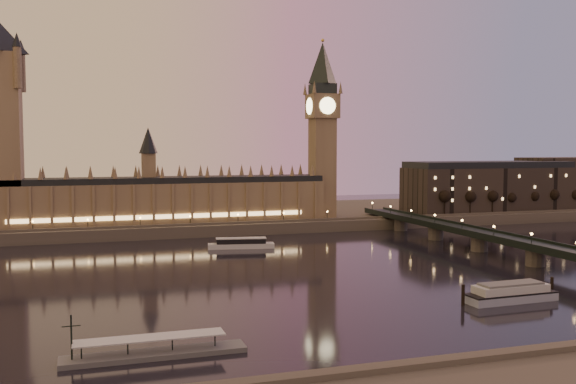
# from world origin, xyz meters

# --- Properties ---
(ground) EXTENTS (700.00, 700.00, 0.00)m
(ground) POSITION_xyz_m (0.00, 0.00, 0.00)
(ground) COLOR black
(ground) RESTS_ON ground
(far_embankment) EXTENTS (560.00, 130.00, 6.00)m
(far_embankment) POSITION_xyz_m (30.00, 165.00, 3.00)
(far_embankment) COLOR #423D35
(far_embankment) RESTS_ON ground
(palace_of_westminster) EXTENTS (180.00, 26.62, 52.00)m
(palace_of_westminster) POSITION_xyz_m (-40.12, 120.99, 21.71)
(palace_of_westminster) COLOR brown
(palace_of_westminster) RESTS_ON ground
(big_ben) EXTENTS (17.68, 17.68, 104.00)m
(big_ben) POSITION_xyz_m (53.99, 120.99, 63.95)
(big_ben) COLOR brown
(big_ben) RESTS_ON ground
(westminster_bridge) EXTENTS (13.20, 260.00, 15.30)m
(westminster_bridge) POSITION_xyz_m (91.61, 0.00, 5.52)
(westminster_bridge) COLOR black
(westminster_bridge) RESTS_ON ground
(city_block) EXTENTS (155.00, 45.00, 34.00)m
(city_block) POSITION_xyz_m (194.94, 130.93, 22.24)
(city_block) COLOR black
(city_block) RESTS_ON ground
(bare_tree_0) EXTENTS (6.71, 6.71, 13.65)m
(bare_tree_0) POSITION_xyz_m (128.79, 109.00, 16.21)
(bare_tree_0) COLOR black
(bare_tree_0) RESTS_ON ground
(bare_tree_1) EXTENTS (6.71, 6.71, 13.65)m
(bare_tree_1) POSITION_xyz_m (145.28, 109.00, 16.21)
(bare_tree_1) COLOR black
(bare_tree_1) RESTS_ON ground
(bare_tree_2) EXTENTS (6.71, 6.71, 13.65)m
(bare_tree_2) POSITION_xyz_m (161.77, 109.00, 16.21)
(bare_tree_2) COLOR black
(bare_tree_2) RESTS_ON ground
(bare_tree_3) EXTENTS (6.71, 6.71, 13.65)m
(bare_tree_3) POSITION_xyz_m (178.26, 109.00, 16.21)
(bare_tree_3) COLOR black
(bare_tree_3) RESTS_ON ground
(bare_tree_4) EXTENTS (6.71, 6.71, 13.65)m
(bare_tree_4) POSITION_xyz_m (194.75, 109.00, 16.21)
(bare_tree_4) COLOR black
(bare_tree_4) RESTS_ON ground
(bare_tree_5) EXTENTS (6.71, 6.71, 13.65)m
(bare_tree_5) POSITION_xyz_m (211.24, 109.00, 16.21)
(bare_tree_5) COLOR black
(bare_tree_5) RESTS_ON ground
(cruise_boat_a) EXTENTS (31.64, 11.99, 4.95)m
(cruise_boat_a) POSITION_xyz_m (-9.68, 60.47, 2.18)
(cruise_boat_a) COLOR silver
(cruise_boat_a) RESTS_ON ground
(moored_barge) EXTENTS (34.26, 9.26, 6.28)m
(moored_barge) POSITION_xyz_m (45.15, -66.00, 2.65)
(moored_barge) COLOR #919CB9
(moored_barge) RESTS_ON ground
(pontoon_pier) EXTENTS (41.68, 6.95, 11.11)m
(pontoon_pier) POSITION_xyz_m (-65.27, -85.40, 1.20)
(pontoon_pier) COLOR #595B5E
(pontoon_pier) RESTS_ON ground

